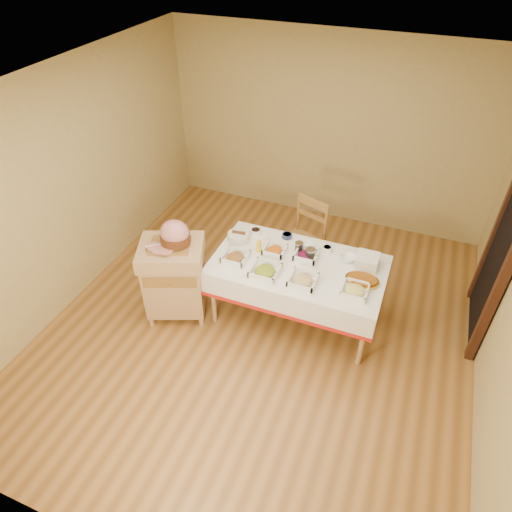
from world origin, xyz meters
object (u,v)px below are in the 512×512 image
at_px(preserve_jar_right, 310,255).
at_px(plate_stack, 367,261).
at_px(preserve_jar_left, 299,247).
at_px(butcher_cart, 174,276).
at_px(dining_chair, 303,240).
at_px(mustard_bottle, 259,246).
at_px(brass_platter, 362,280).
at_px(ham_on_board, 174,236).
at_px(dining_table, 298,276).
at_px(bread_basket, 239,237).

relative_size(preserve_jar_right, plate_stack, 0.59).
bearing_deg(preserve_jar_left, plate_stack, 2.43).
distance_m(butcher_cart, dining_chair, 1.61).
xyz_separation_m(mustard_bottle, brass_platter, (1.15, -0.08, -0.06)).
bearing_deg(mustard_bottle, brass_platter, -3.95).
xyz_separation_m(dining_chair, ham_on_board, (-1.07, -1.12, 0.54)).
relative_size(dining_table, dining_chair, 1.75).
height_order(mustard_bottle, plate_stack, mustard_bottle).
bearing_deg(bread_basket, dining_chair, 42.87).
xyz_separation_m(dining_chair, plate_stack, (0.83, -0.48, 0.29)).
xyz_separation_m(ham_on_board, preserve_jar_right, (1.32, 0.52, -0.25)).
xyz_separation_m(preserve_jar_left, preserve_jar_right, (0.15, -0.09, 0.01)).
xyz_separation_m(dining_chair, mustard_bottle, (-0.31, -0.67, 0.30)).
relative_size(dining_chair, mustard_bottle, 6.10).
height_order(dining_table, butcher_cart, butcher_cart).
bearing_deg(dining_chair, brass_platter, -41.79).
height_order(bread_basket, brass_platter, bread_basket).
height_order(butcher_cart, preserve_jar_right, butcher_cart).
relative_size(dining_chair, preserve_jar_left, 8.89).
bearing_deg(plate_stack, brass_platter, -88.34).
xyz_separation_m(preserve_jar_left, mustard_bottle, (-0.41, -0.16, 0.02)).
distance_m(preserve_jar_left, mustard_bottle, 0.44).
relative_size(dining_chair, brass_platter, 3.01).
bearing_deg(dining_table, butcher_cart, -161.14).
distance_m(butcher_cart, preserve_jar_left, 1.40).
height_order(mustard_bottle, bread_basket, mustard_bottle).
bearing_deg(preserve_jar_right, butcher_cart, -157.68).
xyz_separation_m(butcher_cart, preserve_jar_left, (1.21, 0.65, 0.27)).
bearing_deg(plate_stack, mustard_bottle, -170.51).
bearing_deg(brass_platter, mustard_bottle, 176.05).
bearing_deg(bread_basket, dining_table, -12.06).
bearing_deg(bread_basket, mustard_bottle, -21.21).
distance_m(preserve_jar_right, plate_stack, 0.59).
bearing_deg(preserve_jar_left, dining_table, -72.67).
distance_m(dining_table, plate_stack, 0.75).
height_order(ham_on_board, brass_platter, ham_on_board).
xyz_separation_m(preserve_jar_left, plate_stack, (0.73, 0.03, 0.01)).
distance_m(preserve_jar_right, bread_basket, 0.84).
height_order(dining_chair, preserve_jar_left, dining_chair).
bearing_deg(dining_table, ham_on_board, -161.96).
height_order(dining_table, preserve_jar_right, preserve_jar_right).
relative_size(butcher_cart, bread_basket, 3.83).
relative_size(preserve_jar_right, mustard_bottle, 0.79).
bearing_deg(preserve_jar_left, brass_platter, -17.84).
height_order(butcher_cart, preserve_jar_left, butcher_cart).
xyz_separation_m(ham_on_board, plate_stack, (1.90, 0.64, -0.25)).
relative_size(plate_stack, brass_platter, 0.67).
distance_m(butcher_cart, preserve_jar_right, 1.50).
distance_m(butcher_cart, bread_basket, 0.83).
bearing_deg(ham_on_board, brass_platter, 11.05).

